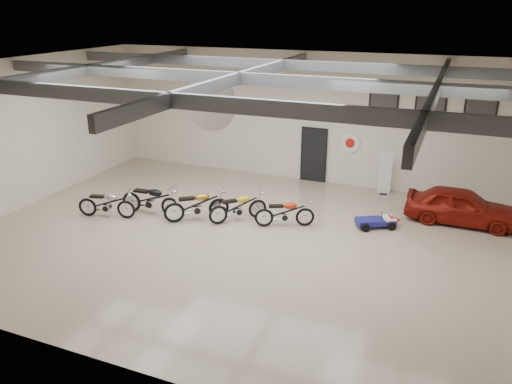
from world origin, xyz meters
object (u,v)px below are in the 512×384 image
at_px(motorcycle_black, 150,199).
at_px(motorcycle_red, 285,212).
at_px(motorcycle_silver, 106,203).
at_px(motorcycle_gold, 197,204).
at_px(go_kart, 380,219).
at_px(motorcycle_yellow, 238,206).
at_px(vintage_car, 461,206).
at_px(banner_stand, 385,173).

relative_size(motorcycle_black, motorcycle_red, 1.14).
bearing_deg(motorcycle_silver, motorcycle_red, 1.74).
bearing_deg(motorcycle_gold, motorcycle_silver, 159.82).
relative_size(motorcycle_silver, motorcycle_gold, 0.92).
distance_m(motorcycle_black, go_kart, 7.48).
relative_size(motorcycle_gold, motorcycle_yellow, 1.08).
xyz_separation_m(motorcycle_black, vintage_car, (9.56, 3.15, 0.03)).
bearing_deg(vintage_car, motorcycle_yellow, 111.42).
relative_size(banner_stand, motorcycle_gold, 0.81).
xyz_separation_m(motorcycle_gold, motorcycle_yellow, (1.27, 0.45, -0.04)).
height_order(motorcycle_black, go_kart, motorcycle_black).
relative_size(motorcycle_black, go_kart, 1.41).
distance_m(motorcycle_silver, motorcycle_gold, 3.00).
bearing_deg(motorcycle_black, motorcycle_red, 6.94).
xyz_separation_m(banner_stand, motorcycle_silver, (-8.10, -5.63, -0.34)).
relative_size(motorcycle_silver, motorcycle_black, 0.91).
distance_m(motorcycle_gold, motorcycle_red, 2.86).
bearing_deg(motorcycle_yellow, motorcycle_gold, 154.41).
relative_size(motorcycle_yellow, vintage_car, 0.57).
distance_m(motorcycle_yellow, go_kart, 4.50).
bearing_deg(go_kart, motorcycle_silver, 167.44).
distance_m(banner_stand, vintage_car, 3.17).
xyz_separation_m(motorcycle_black, motorcycle_gold, (1.65, 0.15, -0.01)).
bearing_deg(banner_stand, vintage_car, -46.56).
bearing_deg(motorcycle_yellow, motorcycle_black, 146.42).
height_order(go_kart, vintage_car, vintage_car).
bearing_deg(motorcycle_yellow, vintage_car, -23.99).
bearing_deg(motorcycle_gold, vintage_car, -17.13).
relative_size(banner_stand, vintage_car, 0.49).
xyz_separation_m(motorcycle_silver, motorcycle_red, (5.65, 1.54, -0.02)).
xyz_separation_m(motorcycle_black, go_kart, (7.24, 1.84, -0.28)).
distance_m(banner_stand, motorcycle_gold, 7.06).
xyz_separation_m(motorcycle_silver, motorcycle_yellow, (4.12, 1.36, 0.01)).
height_order(motorcycle_black, vintage_car, vintage_car).
distance_m(motorcycle_silver, vintage_car, 11.45).
relative_size(banner_stand, motorcycle_black, 0.80).
relative_size(motorcycle_silver, motorcycle_red, 1.04).
distance_m(banner_stand, motorcycle_yellow, 5.84).
distance_m(motorcycle_yellow, vintage_car, 7.11).
relative_size(go_kart, vintage_car, 0.44).
distance_m(motorcycle_gold, go_kart, 5.84).
bearing_deg(motorcycle_silver, motorcycle_gold, 4.28).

